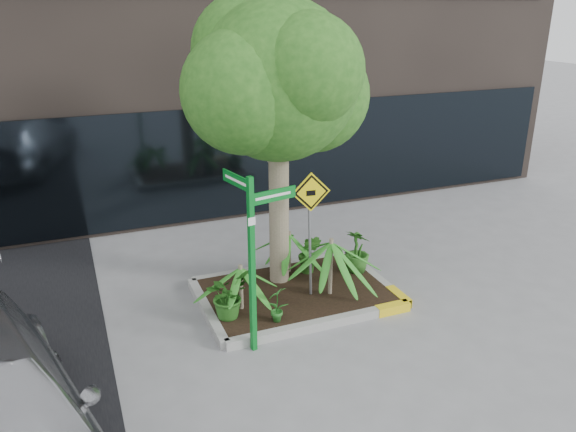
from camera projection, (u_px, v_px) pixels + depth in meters
name	position (u px, v px, depth m)	size (l,w,h in m)	color
ground	(292.00, 307.00, 9.57)	(80.00, 80.00, 0.00)	gray
planter	(298.00, 292.00, 9.85)	(3.35, 2.36, 0.15)	#9E9E99
tree	(278.00, 81.00, 9.00)	(3.37, 2.99, 5.06)	gray
palm_front	(331.00, 242.00, 9.39)	(1.15, 1.15, 1.28)	gray
palm_left	(240.00, 268.00, 8.98)	(0.88, 0.88, 0.98)	gray
palm_back	(289.00, 234.00, 10.27)	(0.90, 0.90, 1.00)	gray
shrub_a	(227.00, 295.00, 8.88)	(0.68, 0.68, 0.76)	#26621C
shrub_b	(357.00, 251.00, 10.40)	(0.46, 0.46, 0.82)	#29631D
shrub_c	(277.00, 304.00, 8.76)	(0.32, 0.32, 0.62)	#246C21
shrub_d	(310.00, 253.00, 10.34)	(0.43, 0.43, 0.78)	#285E1B
street_sign_post	(253.00, 245.00, 7.88)	(0.90, 0.78, 2.69)	#0A7823
cattle_sign	(311.00, 213.00, 9.25)	(0.67, 0.24, 2.16)	slate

